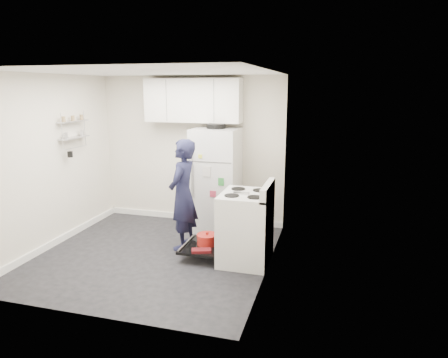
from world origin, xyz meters
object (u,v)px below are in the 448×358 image
(electric_range, at_px, (245,228))
(open_oven_door, at_px, (205,243))
(refrigerator, at_px, (216,180))
(person, at_px, (183,195))

(electric_range, bearing_deg, open_oven_door, 178.58)
(refrigerator, bearing_deg, open_oven_door, -81.86)
(refrigerator, bearing_deg, person, -105.26)
(person, bearing_deg, electric_range, 79.77)
(open_oven_door, xyz_separation_m, refrigerator, (-0.16, 1.09, 0.66))
(open_oven_door, relative_size, person, 0.44)
(open_oven_door, bearing_deg, person, 152.43)
(refrigerator, xyz_separation_m, person, (-0.24, -0.88, -0.04))
(open_oven_door, distance_m, refrigerator, 1.28)
(electric_range, distance_m, open_oven_door, 0.63)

